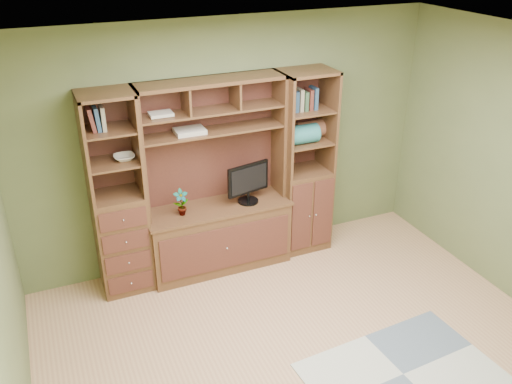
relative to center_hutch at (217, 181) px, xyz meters
name	(u,v)px	position (x,y,z in m)	size (l,w,h in m)	color
room	(324,233)	(0.25, -1.73, 0.28)	(4.60, 4.10, 2.64)	tan
center_hutch	(217,181)	(0.00, 0.00, 0.00)	(1.54, 0.53, 2.05)	#54331D
left_tower	(117,196)	(-1.00, 0.04, 0.00)	(0.50, 0.45, 2.05)	#54331D
right_tower	(304,163)	(1.02, 0.04, 0.00)	(0.55, 0.45, 2.05)	#54331D
rug	(403,375)	(0.86, -2.14, -1.02)	(1.57, 1.05, 0.01)	#919595
monitor	(248,176)	(0.33, -0.03, 0.00)	(0.49, 0.22, 0.60)	black
orchid	(181,203)	(-0.39, -0.03, -0.15)	(0.15, 0.10, 0.28)	#A45D37
magazines	(190,131)	(-0.23, 0.09, 0.54)	(0.29, 0.21, 0.04)	#BEB6A2
bowl	(124,157)	(-0.89, 0.04, 0.39)	(0.20, 0.20, 0.05)	white
blanket_teal	(302,134)	(0.96, -0.01, 0.37)	(0.35, 0.20, 0.20)	#2B7271
blanket_red	(310,129)	(1.13, 0.12, 0.36)	(0.33, 0.18, 0.18)	brown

